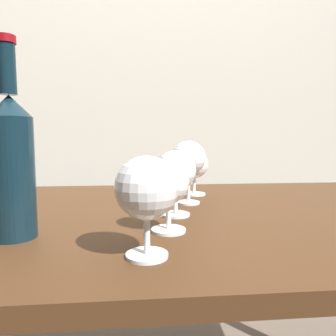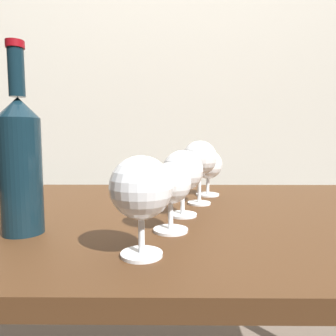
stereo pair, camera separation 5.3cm
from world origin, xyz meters
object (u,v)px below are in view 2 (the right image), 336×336
Objects in this scene: wine_glass_pinot at (138,189)px; wine_glass_cabernet at (198,159)px; wine_glass_port at (181,172)px; wine_glass_amber at (207,166)px; wine_bottle at (18,161)px; wine_glass_merlot at (168,185)px.

wine_glass_cabernet is at bearing 71.70° from wine_glass_pinot.
wine_glass_port is 0.13m from wine_glass_cabernet.
wine_glass_cabernet is (0.05, 0.12, 0.02)m from wine_glass_port.
wine_glass_port is at bearing -111.65° from wine_glass_cabernet.
wine_glass_port reaches higher than wine_glass_amber.
wine_glass_amber is at bearing 44.27° from wine_bottle.
wine_glass_pinot is 1.01× the size of wine_glass_port.
wine_bottle reaches higher than wine_glass_amber.
wine_glass_pinot is 0.24m from wine_bottle.
wine_glass_port is at bearing 73.51° from wine_glass_pinot.
wine_glass_cabernet is at bearing 68.35° from wine_glass_port.
wine_bottle is (-0.33, -0.24, 0.01)m from wine_glass_cabernet.
wine_glass_cabernet is 0.12m from wine_glass_amber.
wine_bottle reaches higher than wine_glass_merlot.
wine_glass_port is 0.31m from wine_bottle.
wine_glass_amber is (0.11, 0.34, 0.00)m from wine_glass_merlot.
wine_glass_pinot is at bearing -107.92° from wine_glass_amber.
wine_glass_pinot is 0.89× the size of wine_glass_cabernet.
wine_bottle is (-0.36, -0.35, 0.04)m from wine_glass_amber.
wine_bottle is at bearing -144.08° from wine_glass_cabernet.
wine_bottle is at bearing 154.66° from wine_glass_pinot.
wine_bottle is at bearing -177.45° from wine_glass_merlot.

